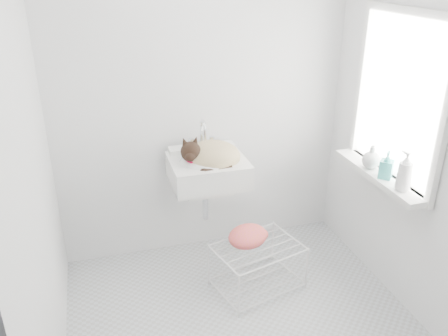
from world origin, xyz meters
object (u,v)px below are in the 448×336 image
object	(u,v)px
cat	(210,155)
bottle_c	(370,167)
bottle_b	(385,178)
sink	(208,159)
wire_rack	(257,269)
bottle_a	(402,190)

from	to	relation	value
cat	bottle_c	size ratio (longest dim) A/B	2.85
bottle_b	bottle_c	size ratio (longest dim) A/B	1.13
cat	bottle_c	bearing A→B (deg)	-11.41
sink	cat	world-z (taller)	cat
bottle_b	bottle_c	bearing A→B (deg)	90.00
wire_rack	bottle_c	size ratio (longest dim) A/B	3.54
sink	wire_rack	distance (m)	0.85
bottle_a	bottle_c	world-z (taller)	bottle_a
bottle_a	bottle_c	size ratio (longest dim) A/B	1.32
bottle_b	bottle_a	bearing A→B (deg)	-90.00
sink	cat	bearing A→B (deg)	-52.01
bottle_b	wire_rack	bearing A→B (deg)	165.88
cat	wire_rack	xyz separation A→B (m)	(0.23, -0.40, -0.74)
bottle_a	bottle_b	size ratio (longest dim) A/B	1.17
cat	bottle_b	distance (m)	1.18
bottle_b	bottle_c	xyz separation A→B (m)	(0.00, 0.17, 0.00)
wire_rack	bottle_a	distance (m)	1.12
bottle_b	sink	bearing A→B (deg)	148.96
sink	bottle_b	distance (m)	1.20
bottle_c	wire_rack	bearing A→B (deg)	177.99
cat	bottle_b	bearing A→B (deg)	-19.05
cat	bottle_c	distance (m)	1.11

